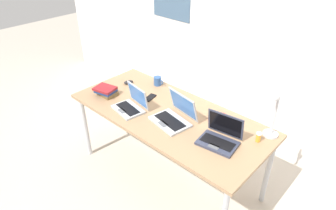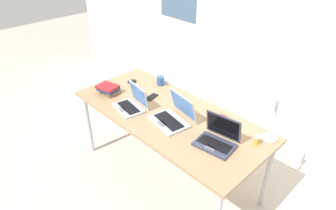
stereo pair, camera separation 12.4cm
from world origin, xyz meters
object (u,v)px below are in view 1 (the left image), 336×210
Objects in this scene: headphones at (220,119)px; pill_bottle at (258,137)px; book_stack at (106,91)px; computer_mouse at (128,82)px; desk_lamp at (273,116)px; laptop_center at (174,116)px; laptop_near_mouse at (131,105)px; cell_phone at (150,98)px; laptop_back_right at (220,137)px; coffee_mug at (158,81)px.

pill_bottle is (0.37, -0.04, 0.03)m from headphones.
computer_mouse is at bearing 93.75° from book_stack.
laptop_center is at bearing -153.80° from desk_lamp.
headphones is 2.71× the size of pill_bottle.
laptop_near_mouse is 0.49m from computer_mouse.
pill_bottle is (1.05, 0.35, -0.00)m from laptop_near_mouse.
computer_mouse is at bearing 141.81° from laptop_near_mouse.
headphones is (-0.41, -0.06, -0.18)m from desk_lamp.
laptop_near_mouse is at bearing -163.48° from laptop_center.
headphones reaches higher than cell_phone.
laptop_back_right is 3.28× the size of computer_mouse.
cell_phone is (-0.85, 0.10, -0.04)m from laptop_back_right.
cell_phone is at bearing 34.27° from book_stack.
laptop_center is 0.44m from laptop_back_right.
cell_phone is 1.72× the size of pill_bottle.
laptop_back_right reaches higher than pill_bottle.
desk_lamp is 0.42m from laptop_back_right.
laptop_near_mouse is at bearing -161.52° from pill_bottle.
coffee_mug is at bearing 59.28° from computer_mouse.
pill_bottle is at bearing -6.52° from coffee_mug.
desk_lamp is 0.45m from headphones.
laptop_center is 1.18× the size of laptop_near_mouse.
laptop_center is 3.81× the size of computer_mouse.
desk_lamp is at bearing 51.56° from laptop_back_right.
coffee_mug is at bearing 173.24° from headphones.
laptop_back_right is 2.32× the size of cell_phone.
computer_mouse is 0.30m from coffee_mug.
coffee_mug is (-0.13, 0.24, 0.04)m from cell_phone.
laptop_center is at bearing 16.52° from laptop_near_mouse.
laptop_near_mouse is 1.10m from pill_bottle.
laptop_center reaches higher than coffee_mug.
desk_lamp is at bearing 26.20° from laptop_center.
desk_lamp reaches higher than coffee_mug.
laptop_center is at bearing -33.91° from coffee_mug.
desk_lamp is 5.07× the size of pill_bottle.
book_stack is at bearing -114.88° from coffee_mug.
laptop_back_right is at bearing 9.91° from laptop_near_mouse.
headphones is at bearing 123.81° from laptop_back_right.
laptop_near_mouse is at bearing -157.24° from desk_lamp.
laptop_center reaches higher than book_stack.
computer_mouse is (-1.46, -0.15, -0.18)m from desk_lamp.
cell_phone is (-0.02, 0.25, -0.04)m from laptop_near_mouse.
cell_phone is at bearing -169.40° from desk_lamp.
laptop_center reaches higher than cell_phone.
laptop_near_mouse is (-1.08, -0.45, -0.15)m from desk_lamp.
laptop_back_right is at bearing 6.49° from book_stack.
laptop_near_mouse is 1.41× the size of book_stack.
desk_lamp is at bearing 9.01° from headphones.
laptop_center is 2.69× the size of cell_phone.
laptop_near_mouse is 2.28× the size of cell_phone.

